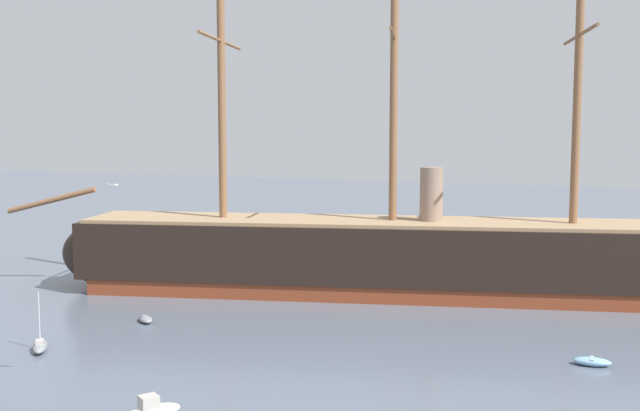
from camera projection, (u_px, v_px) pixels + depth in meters
name	position (u px, v px, depth m)	size (l,w,h in m)	color
tall_ship	(392.00, 255.00, 72.08)	(71.31, 25.10, 34.99)	brown
motorboat_near_centre	(152.00, 410.00, 41.45)	(2.86, 3.43, 1.35)	silver
sailboat_mid_left	(40.00, 346.00, 54.16)	(2.85, 3.19, 4.30)	gray
dinghy_alongside_bow	(146.00, 319.00, 62.08)	(2.38, 2.27, 0.54)	gray
dinghy_alongside_stern	(592.00, 362.00, 50.69)	(2.54, 1.24, 0.59)	#7FB2D6
motorboat_far_left	(156.00, 263.00, 87.20)	(2.87, 2.96, 1.22)	#B22D28
sailboat_distant_centre	(442.00, 269.00, 83.39)	(4.23, 2.50, 5.28)	#236670
seagull_in_flight	(116.00, 185.00, 42.85)	(1.34, 0.41, 0.14)	silver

